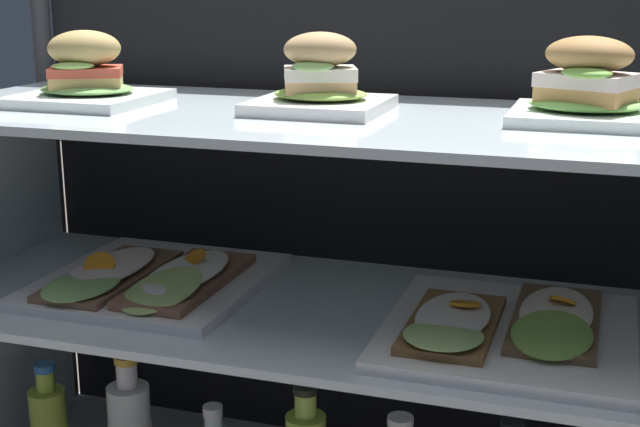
{
  "coord_description": "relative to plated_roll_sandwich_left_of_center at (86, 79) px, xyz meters",
  "views": [
    {
      "loc": [
        0.4,
        -1.22,
        0.88
      ],
      "look_at": [
        0.0,
        0.0,
        0.54
      ],
      "focal_mm": 50.38,
      "sensor_mm": 36.0,
      "label": 1
    }
  ],
  "objects": [
    {
      "name": "shelf_upper_glass",
      "position": [
        0.37,
        0.02,
        -0.04
      ],
      "size": [
        1.24,
        0.47,
        0.01
      ],
      "primitive_type": "cube",
      "color": "silver",
      "rests_on": "riser_upper_tier"
    },
    {
      "name": "riser_upper_tier",
      "position": [
        0.37,
        0.02,
        -0.19
      ],
      "size": [
        1.23,
        0.46,
        0.28
      ],
      "color": "silver",
      "rests_on": "shelf_lower_glass"
    },
    {
      "name": "open_sandwich_tray_far_right",
      "position": [
        0.66,
        -0.02,
        -0.32
      ],
      "size": [
        0.34,
        0.36,
        0.06
      ],
      "color": "white",
      "rests_on": "shelf_lower_glass"
    },
    {
      "name": "shelf_lower_glass",
      "position": [
        0.37,
        0.02,
        -0.34
      ],
      "size": [
        1.24,
        0.47,
        0.01
      ],
      "primitive_type": "cube",
      "color": "silver",
      "rests_on": "riser_lower_tier"
    },
    {
      "name": "case_frame",
      "position": [
        0.37,
        0.16,
        -0.21
      ],
      "size": [
        1.3,
        0.53,
        0.96
      ],
      "color": "#333338",
      "rests_on": "ground"
    },
    {
      "name": "open_sandwich_tray_right_of_center",
      "position": [
        0.09,
        0.01,
        -0.32
      ],
      "size": [
        0.34,
        0.37,
        0.06
      ],
      "color": "white",
      "rests_on": "shelf_lower_glass"
    },
    {
      "name": "plated_roll_sandwich_mid_left",
      "position": [
        0.37,
        0.04,
        0.0
      ],
      "size": [
        0.19,
        0.19,
        0.11
      ],
      "color": "white",
      "rests_on": "shelf_upper_glass"
    },
    {
      "name": "plated_roll_sandwich_far_left",
      "position": [
        0.74,
        0.06,
        0.0
      ],
      "size": [
        0.19,
        0.19,
        0.11
      ],
      "color": "white",
      "rests_on": "shelf_upper_glass"
    },
    {
      "name": "plated_roll_sandwich_left_of_center",
      "position": [
        0.0,
        0.0,
        0.0
      ],
      "size": [
        0.2,
        0.2,
        0.11
      ],
      "color": "white",
      "rests_on": "shelf_upper_glass"
    },
    {
      "name": "riser_lower_tier",
      "position": [
        0.37,
        0.02,
        -0.52
      ],
      "size": [
        1.23,
        0.46,
        0.34
      ],
      "color": "silver",
      "rests_on": "case_base_deck"
    }
  ]
}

